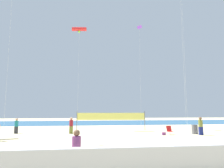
{
  "coord_description": "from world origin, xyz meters",
  "views": [
    {
      "loc": [
        -2.26,
        -17.12,
        2.34
      ],
      "look_at": [
        1.62,
        8.86,
        5.8
      ],
      "focal_mm": 33.72,
      "sensor_mm": 36.0,
      "label": 1
    }
  ],
  "objects_px": {
    "beachgoer_maroon_shirt": "(71,125)",
    "trash_barrel": "(195,129)",
    "toddler_figure": "(91,159)",
    "beachgoer_olive_shirt": "(201,125)",
    "volleyball_net": "(111,117)",
    "beach_handbag": "(164,134)",
    "folding_beach_chair": "(169,130)",
    "kite_violet_diamond": "(139,28)",
    "kite_red_tube": "(79,29)",
    "beachgoer_teal_shirt": "(16,125)",
    "mother_figure": "(76,148)"
  },
  "relations": [
    {
      "from": "beachgoer_maroon_shirt",
      "to": "trash_barrel",
      "type": "xyz_separation_m",
      "value": [
        12.95,
        -2.25,
        -0.44
      ]
    },
    {
      "from": "toddler_figure",
      "to": "beachgoer_olive_shirt",
      "type": "bearing_deg",
      "value": 75.08
    },
    {
      "from": "volleyball_net",
      "to": "beach_handbag",
      "type": "distance_m",
      "value": 8.25
    },
    {
      "from": "trash_barrel",
      "to": "folding_beach_chair",
      "type": "bearing_deg",
      "value": -176.87
    },
    {
      "from": "trash_barrel",
      "to": "beach_handbag",
      "type": "bearing_deg",
      "value": -170.98
    },
    {
      "from": "kite_violet_diamond",
      "to": "beachgoer_maroon_shirt",
      "type": "bearing_deg",
      "value": -148.93
    },
    {
      "from": "beachgoer_maroon_shirt",
      "to": "volleyball_net",
      "type": "distance_m",
      "value": 6.41
    },
    {
      "from": "beachgoer_maroon_shirt",
      "to": "volleyball_net",
      "type": "xyz_separation_m",
      "value": [
        4.94,
        4.03,
        0.72
      ]
    },
    {
      "from": "beachgoer_olive_shirt",
      "to": "trash_barrel",
      "type": "bearing_deg",
      "value": -116.08
    },
    {
      "from": "toddler_figure",
      "to": "kite_violet_diamond",
      "type": "distance_m",
      "value": 25.93
    },
    {
      "from": "kite_red_tube",
      "to": "kite_violet_diamond",
      "type": "bearing_deg",
      "value": 0.38
    },
    {
      "from": "folding_beach_chair",
      "to": "kite_violet_diamond",
      "type": "distance_m",
      "value": 16.38
    },
    {
      "from": "beachgoer_teal_shirt",
      "to": "mother_figure",
      "type": "bearing_deg",
      "value": 119.28
    },
    {
      "from": "beachgoer_teal_shirt",
      "to": "kite_violet_diamond",
      "type": "height_order",
      "value": "kite_violet_diamond"
    },
    {
      "from": "beachgoer_maroon_shirt",
      "to": "kite_violet_diamond",
      "type": "height_order",
      "value": "kite_violet_diamond"
    },
    {
      "from": "beachgoer_maroon_shirt",
      "to": "beachgoer_olive_shirt",
      "type": "xyz_separation_m",
      "value": [
        13.0,
        -3.33,
        0.04
      ]
    },
    {
      "from": "trash_barrel",
      "to": "mother_figure",
      "type": "bearing_deg",
      "value": -135.14
    },
    {
      "from": "toddler_figure",
      "to": "kite_violet_diamond",
      "type": "relative_size",
      "value": 0.05
    },
    {
      "from": "beach_handbag",
      "to": "kite_red_tube",
      "type": "relative_size",
      "value": 0.03
    },
    {
      "from": "beachgoer_olive_shirt",
      "to": "beach_handbag",
      "type": "bearing_deg",
      "value": -36.24
    },
    {
      "from": "beachgoer_olive_shirt",
      "to": "folding_beach_chair",
      "type": "distance_m",
      "value": 3.12
    },
    {
      "from": "mother_figure",
      "to": "kite_red_tube",
      "type": "xyz_separation_m",
      "value": [
        -0.25,
        19.94,
        13.09
      ]
    },
    {
      "from": "beachgoer_maroon_shirt",
      "to": "beachgoer_teal_shirt",
      "type": "relative_size",
      "value": 1.06
    },
    {
      "from": "toddler_figure",
      "to": "kite_red_tube",
      "type": "distance_m",
      "value": 24.21
    },
    {
      "from": "folding_beach_chair",
      "to": "mother_figure",
      "type": "bearing_deg",
      "value": -91.04
    },
    {
      "from": "toddler_figure",
      "to": "beachgoer_maroon_shirt",
      "type": "bearing_deg",
      "value": 126.82
    },
    {
      "from": "mother_figure",
      "to": "folding_beach_chair",
      "type": "distance_m",
      "value": 15.1
    },
    {
      "from": "toddler_figure",
      "to": "beachgoer_olive_shirt",
      "type": "xyz_separation_m",
      "value": [
        11.58,
        11.14,
        0.52
      ]
    },
    {
      "from": "beachgoer_olive_shirt",
      "to": "trash_barrel",
      "type": "height_order",
      "value": "beachgoer_olive_shirt"
    },
    {
      "from": "mother_figure",
      "to": "beach_handbag",
      "type": "bearing_deg",
      "value": 67.44
    },
    {
      "from": "beachgoer_maroon_shirt",
      "to": "beachgoer_teal_shirt",
      "type": "height_order",
      "value": "beachgoer_maroon_shirt"
    },
    {
      "from": "beachgoer_maroon_shirt",
      "to": "kite_violet_diamond",
      "type": "distance_m",
      "value": 17.62
    },
    {
      "from": "mother_figure",
      "to": "volleyball_net",
      "type": "xyz_separation_m",
      "value": [
        4.13,
        18.35,
        0.79
      ]
    },
    {
      "from": "toddler_figure",
      "to": "folding_beach_chair",
      "type": "relative_size",
      "value": 0.93
    },
    {
      "from": "beachgoer_olive_shirt",
      "to": "volleyball_net",
      "type": "bearing_deg",
      "value": -70.99
    },
    {
      "from": "mother_figure",
      "to": "toddler_figure",
      "type": "bearing_deg",
      "value": 0.93
    },
    {
      "from": "mother_figure",
      "to": "beachgoer_maroon_shirt",
      "type": "distance_m",
      "value": 14.35
    },
    {
      "from": "beachgoer_maroon_shirt",
      "to": "beach_handbag",
      "type": "bearing_deg",
      "value": -60.32
    },
    {
      "from": "kite_red_tube",
      "to": "beach_handbag",
      "type": "bearing_deg",
      "value": -44.08
    },
    {
      "from": "mother_figure",
      "to": "kite_red_tube",
      "type": "height_order",
      "value": "kite_red_tube"
    },
    {
      "from": "toddler_figure",
      "to": "beach_handbag",
      "type": "height_order",
      "value": "toddler_figure"
    },
    {
      "from": "beachgoer_olive_shirt",
      "to": "beach_handbag",
      "type": "distance_m",
      "value": 3.84
    },
    {
      "from": "beach_handbag",
      "to": "kite_red_tube",
      "type": "bearing_deg",
      "value": 135.92
    },
    {
      "from": "beachgoer_olive_shirt",
      "to": "beach_handbag",
      "type": "xyz_separation_m",
      "value": [
        -3.72,
        0.5,
        -0.82
      ]
    },
    {
      "from": "beachgoer_maroon_shirt",
      "to": "kite_red_tube",
      "type": "distance_m",
      "value": 14.19
    },
    {
      "from": "beachgoer_maroon_shirt",
      "to": "beachgoer_olive_shirt",
      "type": "distance_m",
      "value": 13.42
    },
    {
      "from": "volleyball_net",
      "to": "beach_handbag",
      "type": "bearing_deg",
      "value": -57.68
    },
    {
      "from": "folding_beach_chair",
      "to": "kite_violet_diamond",
      "type": "xyz_separation_m",
      "value": [
        -0.66,
        8.07,
        14.24
      ]
    },
    {
      "from": "beachgoer_olive_shirt",
      "to": "beach_handbag",
      "type": "height_order",
      "value": "beachgoer_olive_shirt"
    },
    {
      "from": "beachgoer_teal_shirt",
      "to": "trash_barrel",
      "type": "distance_m",
      "value": 19.11
    }
  ]
}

